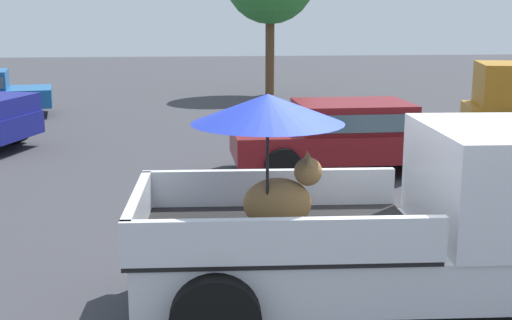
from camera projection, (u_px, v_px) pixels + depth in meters
ground_plane at (387, 310)px, 7.09m from camera, size 80.00×80.00×0.00m
pickup_truck_main at (431, 217)px, 6.90m from camera, size 5.12×2.42×2.24m
parked_sedan_far at (349, 133)px, 13.05m from camera, size 4.33×2.05×1.33m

